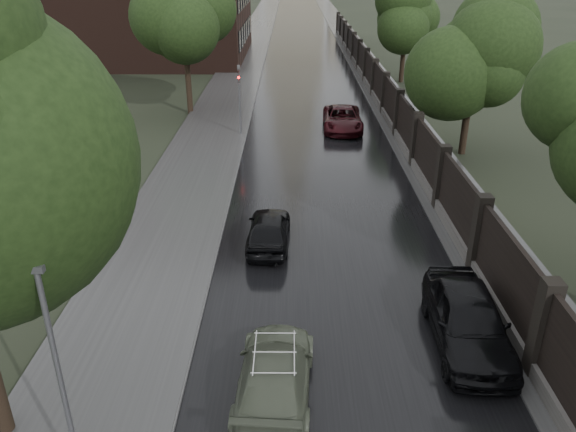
# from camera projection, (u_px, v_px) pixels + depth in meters

# --- Properties ---
(fence_right) EXTENTS (0.45, 75.72, 2.70)m
(fence_right) POSITION_uv_depth(u_px,v_px,m) (380.00, 91.00, 38.00)
(fence_right) COLOR #383533
(fence_right) RESTS_ON ground
(tree_left_far) EXTENTS (4.25, 4.25, 7.39)m
(tree_left_far) POSITION_uv_depth(u_px,v_px,m) (184.00, 30.00, 34.44)
(tree_left_far) COLOR black
(tree_left_far) RESTS_ON ground
(tree_right_b) EXTENTS (4.08, 4.08, 7.01)m
(tree_right_b) POSITION_uv_depth(u_px,v_px,m) (475.00, 56.00, 27.25)
(tree_right_b) COLOR black
(tree_right_b) RESTS_ON ground
(tree_right_c) EXTENTS (4.08, 4.08, 7.01)m
(tree_right_c) POSITION_uv_depth(u_px,v_px,m) (406.00, 18.00, 43.54)
(tree_right_c) COLOR black
(tree_right_c) RESTS_ON ground
(lamp_post) EXTENTS (0.25, 0.12, 5.11)m
(lamp_post) POSITION_uv_depth(u_px,v_px,m) (62.00, 388.00, 9.72)
(lamp_post) COLOR #59595E
(lamp_post) RESTS_ON ground
(traffic_light) EXTENTS (0.16, 0.32, 4.00)m
(traffic_light) POSITION_uv_depth(u_px,v_px,m) (239.00, 94.00, 31.10)
(traffic_light) COLOR #59595E
(traffic_light) RESTS_ON ground
(volga_sedan) EXTENTS (2.00, 4.37, 1.24)m
(volga_sedan) POSITION_uv_depth(u_px,v_px,m) (275.00, 375.00, 13.01)
(volga_sedan) COLOR #4A5241
(volga_sedan) RESTS_ON ground
(hatchback_left) EXTENTS (1.59, 3.70, 1.24)m
(hatchback_left) POSITION_uv_depth(u_px,v_px,m) (269.00, 229.00, 19.89)
(hatchback_left) COLOR black
(hatchback_left) RESTS_ON ground
(car_right_near) EXTENTS (1.98, 4.61, 1.55)m
(car_right_near) POSITION_uv_depth(u_px,v_px,m) (468.00, 319.00, 14.74)
(car_right_near) COLOR black
(car_right_near) RESTS_ON ground
(car_right_far) EXTENTS (2.35, 4.85, 1.33)m
(car_right_far) POSITION_uv_depth(u_px,v_px,m) (343.00, 119.00, 32.99)
(car_right_far) COLOR black
(car_right_far) RESTS_ON ground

